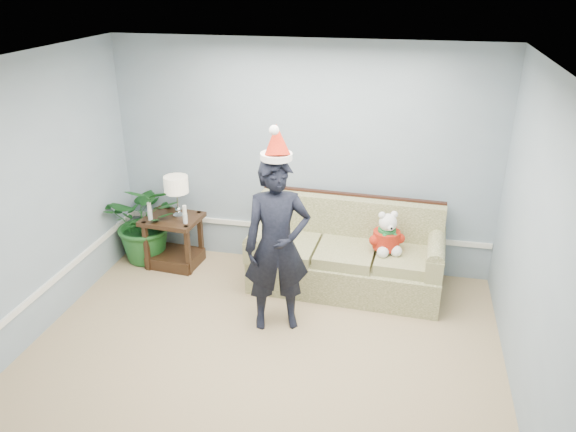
# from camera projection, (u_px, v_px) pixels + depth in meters

# --- Properties ---
(room_shell) EXTENTS (4.54, 5.04, 2.74)m
(room_shell) POSITION_uv_depth(u_px,v_px,m) (239.00, 256.00, 4.29)
(room_shell) COLOR tan
(room_shell) RESTS_ON ground
(wainscot_trim) EXTENTS (4.49, 4.99, 0.06)m
(wainscot_trim) POSITION_uv_depth(u_px,v_px,m) (168.00, 270.00, 5.94)
(wainscot_trim) COLOR white
(wainscot_trim) RESTS_ON room_shell
(sofa) EXTENTS (2.16, 1.01, 0.99)m
(sofa) POSITION_uv_depth(u_px,v_px,m) (347.00, 257.00, 6.41)
(sofa) COLOR #52592A
(sofa) RESTS_ON room_shell
(side_table) EXTENTS (0.70, 0.61, 0.63)m
(side_table) POSITION_uv_depth(u_px,v_px,m) (175.00, 246.00, 6.90)
(side_table) COLOR #372314
(side_table) RESTS_ON room_shell
(table_lamp) EXTENTS (0.29, 0.29, 0.51)m
(table_lamp) POSITION_uv_depth(u_px,v_px,m) (176.00, 186.00, 6.60)
(table_lamp) COLOR silver
(table_lamp) RESTS_ON side_table
(candle_pair) EXTENTS (0.50, 0.06, 0.22)m
(candle_pair) POSITION_uv_depth(u_px,v_px,m) (167.00, 213.00, 6.58)
(candle_pair) COLOR silver
(candle_pair) RESTS_ON side_table
(houseplant) EXTENTS (1.03, 0.92, 1.06)m
(houseplant) POSITION_uv_depth(u_px,v_px,m) (147.00, 221.00, 6.90)
(houseplant) COLOR #1D5923
(houseplant) RESTS_ON room_shell
(man) EXTENTS (0.76, 0.62, 1.79)m
(man) POSITION_uv_depth(u_px,v_px,m) (277.00, 246.00, 5.46)
(man) COLOR black
(man) RESTS_ON room_shell
(santa_hat) EXTENTS (0.38, 0.40, 0.35)m
(santa_hat) POSITION_uv_depth(u_px,v_px,m) (277.00, 143.00, 5.06)
(santa_hat) COLOR white
(santa_hat) RESTS_ON man
(teddy_bear) EXTENTS (0.38, 0.38, 0.48)m
(teddy_bear) POSITION_uv_depth(u_px,v_px,m) (386.00, 237.00, 6.10)
(teddy_bear) COLOR white
(teddy_bear) RESTS_ON sofa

